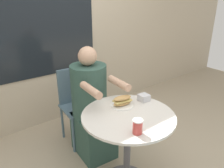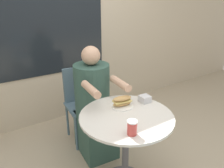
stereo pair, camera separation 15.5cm
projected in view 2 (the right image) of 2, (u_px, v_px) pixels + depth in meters
name	position (u px, v px, depth m)	size (l,w,h in m)	color
storefront_wall	(55.00, 16.00, 2.72)	(8.00, 0.09, 2.80)	#B7A88E
cafe_table	(126.00, 135.00, 1.85)	(0.77, 0.77, 0.73)	beige
diner_chair	(81.00, 97.00, 2.59)	(0.41, 0.41, 0.87)	slate
seated_diner	(94.00, 110.00, 2.31)	(0.41, 0.67, 1.19)	#2D4C42
sandwich_on_plate	(122.00, 102.00, 1.90)	(0.20, 0.20, 0.09)	white
drink_cup	(132.00, 128.00, 1.51)	(0.07, 0.07, 0.11)	#B73D38
napkin_box	(145.00, 99.00, 1.99)	(0.09, 0.09, 0.06)	silver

